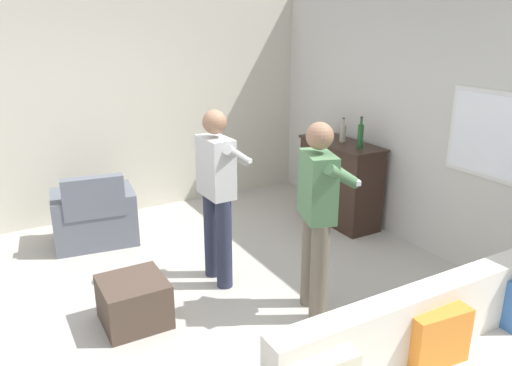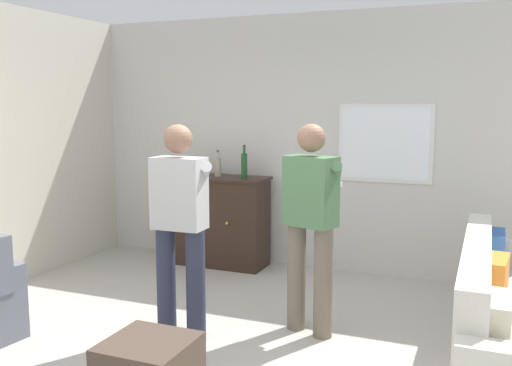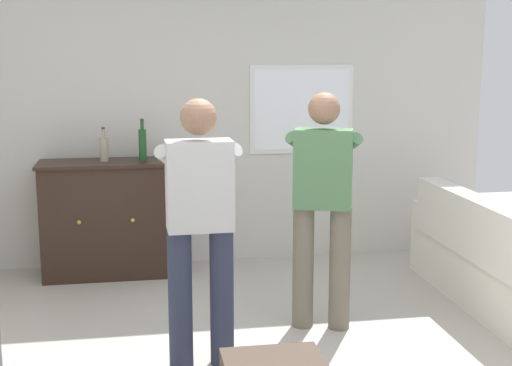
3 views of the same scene
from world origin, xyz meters
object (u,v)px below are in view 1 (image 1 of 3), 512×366
at_px(sideboard_cabinet, 340,182).
at_px(ottoman, 134,301).
at_px(bottle_wine_green, 360,135).
at_px(bottle_liquor_amber, 343,133).
at_px(armchair, 95,219).
at_px(person_standing_right, 318,211).
at_px(person_standing_left, 218,189).

relative_size(sideboard_cabinet, ottoman, 2.19).
distance_m(bottle_wine_green, ottoman, 3.11).
bearing_deg(bottle_liquor_amber, armchair, -106.08).
xyz_separation_m(bottle_wine_green, ottoman, (0.61, -2.89, -0.97)).
distance_m(armchair, bottle_wine_green, 3.16).
bearing_deg(bottle_liquor_amber, bottle_wine_green, -2.45).
height_order(armchair, ottoman, armchair).
bearing_deg(sideboard_cabinet, ottoman, -72.03).
distance_m(sideboard_cabinet, person_standing_right, 2.18).
relative_size(armchair, sideboard_cabinet, 0.84).
relative_size(sideboard_cabinet, bottle_liquor_amber, 3.89).
relative_size(armchair, person_standing_left, 0.57).
relative_size(ottoman, person_standing_left, 0.31).
height_order(sideboard_cabinet, person_standing_right, person_standing_right).
bearing_deg(bottle_liquor_amber, person_standing_right, -43.93).
relative_size(bottle_liquor_amber, ottoman, 0.56).
distance_m(armchair, sideboard_cabinet, 2.94).
xyz_separation_m(armchair, sideboard_cabinet, (0.82, 2.81, 0.22)).
xyz_separation_m(sideboard_cabinet, person_standing_left, (0.64, -1.96, 0.43)).
distance_m(sideboard_cabinet, ottoman, 3.05).
height_order(bottle_liquor_amber, person_standing_right, person_standing_right).
bearing_deg(ottoman, armchair, 177.48).
height_order(bottle_wine_green, person_standing_left, person_standing_left).
height_order(armchair, person_standing_left, person_standing_left).
height_order(ottoman, person_standing_right, person_standing_right).
distance_m(sideboard_cabinet, person_standing_left, 2.11).
bearing_deg(ottoman, bottle_wine_green, 101.96).
xyz_separation_m(armchair, bottle_liquor_amber, (0.81, 2.83, 0.84)).
bearing_deg(ottoman, sideboard_cabinet, 107.97).
distance_m(armchair, bottle_liquor_amber, 3.06).
bearing_deg(bottle_wine_green, bottle_liquor_amber, 177.55).
relative_size(armchair, person_standing_right, 0.57).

